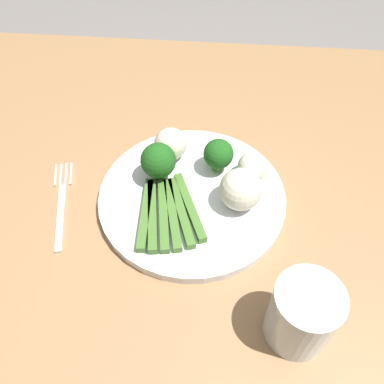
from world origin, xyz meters
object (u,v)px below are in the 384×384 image
Objects in this scene: broccoli_front at (159,161)px; asparagus_bundle at (168,213)px; cauliflower_back_right at (253,167)px; fork at (61,203)px; cauliflower_front_left at (170,144)px; broccoli_right at (218,154)px; water_glass at (302,314)px; dining_table at (160,252)px; cauliflower_near_center at (241,189)px; plate at (192,197)px.

asparagus_bundle is at bearing -73.49° from broccoli_front.
fork is at bearing -167.15° from cauliflower_back_right.
broccoli_right is at bearing -16.40° from cauliflower_front_left.
broccoli_front is at bearing -83.44° from fork.
cauliflower_front_left is 0.32m from water_glass.
broccoli_front reaches higher than cauliflower_back_right.
cauliflower_front_left reaches higher than asparagus_bundle.
dining_table is 0.22m from cauliflower_back_right.
cauliflower_back_right is 0.29m from fork.
fork is (-0.14, 0.00, 0.11)m from dining_table.
cauliflower_front_left is 0.31× the size of fork.
asparagus_bundle is 1.45× the size of water_glass.
cauliflower_back_right is at bearing -15.41° from cauliflower_front_left.
plate is at bearing 171.65° from cauliflower_near_center.
cauliflower_front_left reaches higher than dining_table.
dining_table is 0.20m from cauliflower_near_center.
cauliflower_near_center is 0.19m from water_glass.
broccoli_right reaches higher than cauliflower_front_left.
cauliflower_back_right is at bearing 5.34° from broccoli_front.
dining_table is 0.17m from broccoli_front.
fork is at bearing -147.23° from cauliflower_front_left.
cauliflower_back_right is 0.13m from cauliflower_front_left.
dining_table is 0.13m from plate.
fork is (-0.23, -0.08, -0.05)m from broccoli_right.
cauliflower_back_right is 0.28× the size of fork.
asparagus_bundle is 0.81× the size of fork.
asparagus_bundle is 2.19× the size of cauliflower_near_center.
broccoli_right is 0.07m from cauliflower_near_center.
water_glass is at bearing -129.12° from fork.
cauliflower_back_right is at bearing 103.17° from water_glass.
asparagus_bundle is at bearing -162.44° from cauliflower_near_center.
broccoli_front is 0.29m from water_glass.
broccoli_right is 0.08m from cauliflower_front_left.
dining_table is at bearing -136.80° from broccoli_right.
plate is at bearing -62.16° from cauliflower_front_left.
plate is 0.08m from cauliflower_near_center.
cauliflower_near_center is at bearing -17.57° from broccoli_front.
cauliflower_back_right reaches higher than dining_table.
dining_table is 9.32× the size of asparagus_bundle.
broccoli_front reaches higher than cauliflower_near_center.
asparagus_bundle is at bearing -124.52° from broccoli_right.
cauliflower_back_right is (0.12, 0.08, 0.02)m from asparagus_bundle.
fork is 1.79× the size of water_glass.
cauliflower_back_right reaches higher than plate.
fork is (-0.16, 0.02, -0.02)m from asparagus_bundle.
plate is at bearing 126.99° from water_glass.
fork reaches higher than dining_table.
plate is at bearing -28.61° from broccoli_front.
dining_table is 7.56× the size of fork.
plate is 0.09m from cauliflower_front_left.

